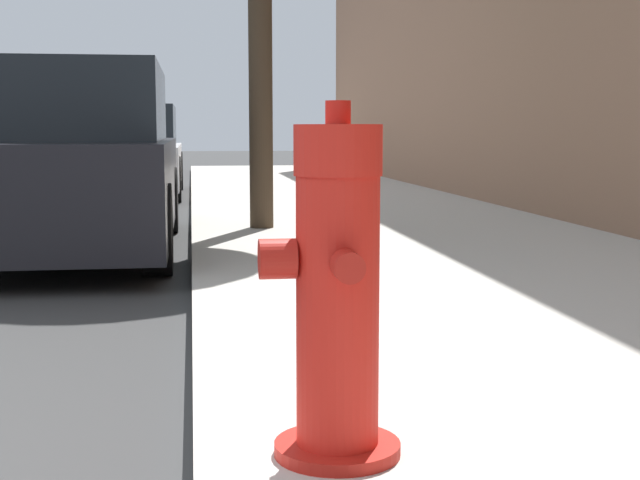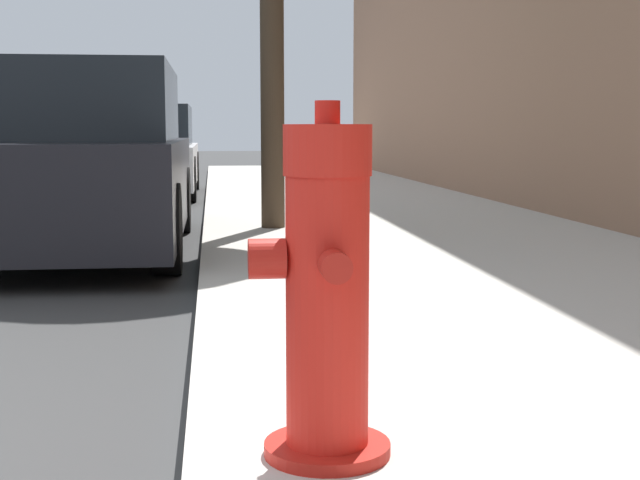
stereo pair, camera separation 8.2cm
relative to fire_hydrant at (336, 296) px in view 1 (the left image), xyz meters
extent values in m
cylinder|color=red|center=(0.00, 0.00, -0.42)|extent=(0.35, 0.35, 0.04)
cylinder|color=red|center=(0.00, 0.00, -0.04)|extent=(0.22, 0.22, 0.73)
cylinder|color=red|center=(0.00, 0.00, 0.39)|extent=(0.24, 0.24, 0.13)
cylinder|color=red|center=(0.00, 0.00, 0.49)|extent=(0.07, 0.07, 0.06)
cylinder|color=red|center=(0.00, -0.15, 0.11)|extent=(0.08, 0.08, 0.08)
cylinder|color=red|center=(0.00, 0.15, 0.11)|extent=(0.08, 0.08, 0.08)
cylinder|color=red|center=(-0.16, 0.00, 0.11)|extent=(0.10, 0.11, 0.11)
cube|color=black|center=(-1.40, 5.14, -0.01)|extent=(1.73, 4.19, 0.74)
cube|color=black|center=(-1.40, 4.98, 0.65)|extent=(1.59, 2.31, 0.58)
cylinder|color=black|center=(-2.19, 6.44, -0.24)|extent=(0.20, 0.64, 0.64)
cylinder|color=black|center=(-0.62, 6.44, -0.24)|extent=(0.20, 0.64, 0.64)
cylinder|color=black|center=(-0.62, 3.84, -0.24)|extent=(0.20, 0.64, 0.64)
cube|color=silver|center=(-1.44, 11.40, -0.08)|extent=(1.80, 4.22, 0.59)
cube|color=black|center=(-1.44, 11.23, 0.51)|extent=(1.65, 2.32, 0.58)
cylinder|color=black|center=(-2.26, 12.71, -0.24)|extent=(0.20, 0.64, 0.64)
cylinder|color=black|center=(-0.62, 12.71, -0.24)|extent=(0.20, 0.64, 0.64)
cylinder|color=black|center=(-2.26, 10.09, -0.24)|extent=(0.20, 0.64, 0.64)
cylinder|color=black|center=(-0.62, 10.09, -0.24)|extent=(0.20, 0.64, 0.64)
cylinder|color=#423323|center=(0.25, 5.74, 1.13)|extent=(0.21, 0.21, 3.14)
camera|label=1|loc=(-0.38, -2.33, 0.45)|focal=50.00mm
camera|label=2|loc=(-0.30, -2.34, 0.45)|focal=50.00mm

